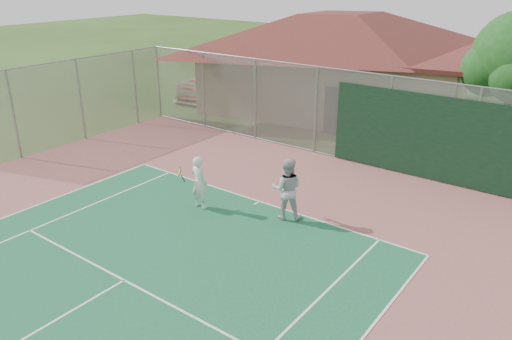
{
  "coord_description": "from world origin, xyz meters",
  "views": [
    {
      "loc": [
        8.59,
        0.19,
        6.94
      ],
      "look_at": [
        0.54,
        10.98,
        1.53
      ],
      "focal_mm": 35.0,
      "sensor_mm": 36.0,
      "label": 1
    }
  ],
  "objects_px": {
    "clubhouse": "(339,52)",
    "bleachers": "(205,94)",
    "player_grey_back": "(287,190)",
    "player_white_front": "(199,183)"
  },
  "relations": [
    {
      "from": "clubhouse",
      "to": "player_white_front",
      "type": "height_order",
      "value": "clubhouse"
    },
    {
      "from": "player_white_front",
      "to": "bleachers",
      "type": "bearing_deg",
      "value": -47.23
    },
    {
      "from": "player_white_front",
      "to": "player_grey_back",
      "type": "bearing_deg",
      "value": -157.12
    },
    {
      "from": "bleachers",
      "to": "player_white_front",
      "type": "height_order",
      "value": "player_white_front"
    },
    {
      "from": "bleachers",
      "to": "player_grey_back",
      "type": "bearing_deg",
      "value": -44.68
    },
    {
      "from": "clubhouse",
      "to": "player_grey_back",
      "type": "bearing_deg",
      "value": -78.71
    },
    {
      "from": "bleachers",
      "to": "player_white_front",
      "type": "relative_size",
      "value": 1.87
    },
    {
      "from": "bleachers",
      "to": "player_white_front",
      "type": "bearing_deg",
      "value": -55.3
    },
    {
      "from": "clubhouse",
      "to": "bleachers",
      "type": "xyz_separation_m",
      "value": [
        -6.2,
        -3.58,
        -2.39
      ]
    },
    {
      "from": "clubhouse",
      "to": "bleachers",
      "type": "distance_m",
      "value": 7.55
    }
  ]
}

